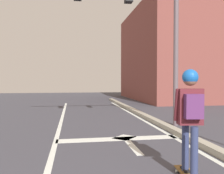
{
  "coord_description": "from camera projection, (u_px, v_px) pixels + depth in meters",
  "views": [
    {
      "loc": [
        0.21,
        -0.08,
        1.52
      ],
      "look_at": [
        1.28,
        6.39,
        1.34
      ],
      "focal_mm": 38.41,
      "sensor_mm": 36.0,
      "label": 1
    }
  ],
  "objects": [
    {
      "name": "skater",
      "position": [
        190.0,
        109.0,
        3.61
      ],
      "size": [
        0.45,
        0.61,
        1.61
      ],
      "color": "navy",
      "rests_on": "skateboard"
    },
    {
      "name": "lane_arrow_head",
      "position": [
        124.0,
        137.0,
        6.35
      ],
      "size": [
        0.71,
        0.71,
        0.01
      ],
      "primitive_type": "cube",
      "rotation": [
        0.0,
        0.0,
        0.79
      ],
      "color": "silver",
      "rests_on": "ground"
    },
    {
      "name": "lane_line_curbside",
      "position": [
        172.0,
        136.0,
        6.47
      ],
      "size": [
        0.12,
        20.0,
        0.01
      ],
      "primitive_type": "cube",
      "color": "silver",
      "rests_on": "ground"
    },
    {
      "name": "lane_arrow_stem",
      "position": [
        132.0,
        146.0,
        5.51
      ],
      "size": [
        0.16,
        1.4,
        0.01
      ],
      "primitive_type": "cube",
      "color": "silver",
      "rests_on": "ground"
    },
    {
      "name": "building_block",
      "position": [
        201.0,
        56.0,
        19.71
      ],
      "size": [
        11.31,
        10.3,
        7.11
      ],
      "primitive_type": "cube",
      "color": "brown",
      "rests_on": "ground"
    },
    {
      "name": "traffic_signal_mast",
      "position": [
        137.0,
        16.0,
        7.73
      ],
      "size": [
        4.94,
        0.34,
        4.98
      ],
      "color": "#63545A",
      "rests_on": "ground"
    },
    {
      "name": "curb_strip",
      "position": [
        181.0,
        134.0,
        6.51
      ],
      "size": [
        0.24,
        24.0,
        0.14
      ],
      "primitive_type": "cube",
      "color": "#A29E8D",
      "rests_on": "ground"
    },
    {
      "name": "lane_line_center",
      "position": [
        56.0,
        141.0,
        5.97
      ],
      "size": [
        0.12,
        20.0,
        0.01
      ],
      "primitive_type": "cube",
      "color": "silver",
      "rests_on": "ground"
    },
    {
      "name": "stop_bar",
      "position": [
        119.0,
        139.0,
        6.2
      ],
      "size": [
        3.22,
        0.4,
        0.01
      ],
      "primitive_type": "cube",
      "color": "silver",
      "rests_on": "ground"
    }
  ]
}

